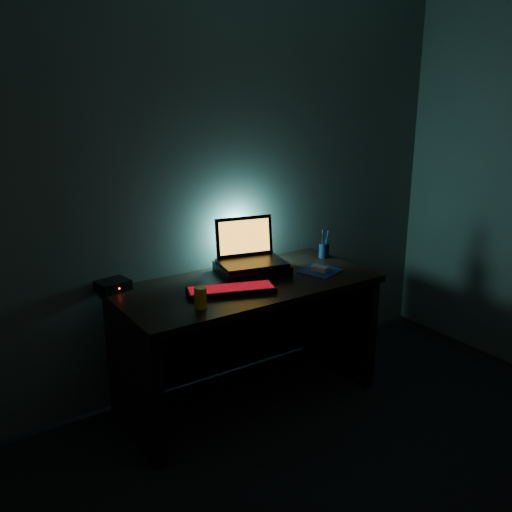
{
  "coord_description": "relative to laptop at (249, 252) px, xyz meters",
  "views": [
    {
      "loc": [
        -1.65,
        -0.96,
        1.84
      ],
      "look_at": [
        0.03,
        1.57,
        0.92
      ],
      "focal_mm": 40.0,
      "sensor_mm": 36.0,
      "label": 1
    }
  ],
  "objects": [
    {
      "name": "mousepad",
      "position": [
        0.36,
        -0.24,
        -0.12
      ],
      "size": [
        0.28,
        0.26,
        0.0
      ],
      "primitive_type": "cube",
      "rotation": [
        0.0,
        0.0,
        0.35
      ],
      "color": "navy",
      "rests_on": "desk"
    },
    {
      "name": "router",
      "position": [
        -0.8,
        0.14,
        -0.09
      ],
      "size": [
        0.19,
        0.16,
        0.06
      ],
      "rotation": [
        0.0,
        0.0,
        0.18
      ],
      "color": "black",
      "rests_on": "desk"
    },
    {
      "name": "riser",
      "position": [
        -0.01,
        -0.05,
        -0.09
      ],
      "size": [
        0.45,
        0.38,
        0.06
      ],
      "primitive_type": "cube",
      "rotation": [
        0.0,
        0.0,
        -0.21
      ],
      "color": "black",
      "rests_on": "desk"
    },
    {
      "name": "pen_cup",
      "position": [
        0.56,
        -0.03,
        -0.07
      ],
      "size": [
        0.07,
        0.07,
        0.09
      ],
      "primitive_type": "cylinder",
      "rotation": [
        0.0,
        0.0,
        0.13
      ],
      "color": "black",
      "rests_on": "desk"
    },
    {
      "name": "juice_glass",
      "position": [
        -0.52,
        -0.36,
        -0.07
      ],
      "size": [
        0.07,
        0.07,
        0.11
      ],
      "primitive_type": "cylinder",
      "rotation": [
        0.0,
        0.0,
        0.19
      ],
      "color": "yellow",
      "rests_on": "desk"
    },
    {
      "name": "laptop",
      "position": [
        0.0,
        0.0,
        0.0
      ],
      "size": [
        0.43,
        0.35,
        0.26
      ],
      "rotation": [
        0.0,
        0.0,
        -0.21
      ],
      "color": "black",
      "rests_on": "riser"
    },
    {
      "name": "keyboard",
      "position": [
        -0.28,
        -0.25,
        -0.11
      ],
      "size": [
        0.5,
        0.3,
        0.03
      ],
      "rotation": [
        0.0,
        0.0,
        -0.33
      ],
      "color": "black",
      "rests_on": "desk"
    },
    {
      "name": "desk",
      "position": [
        -0.12,
        -0.11,
        -0.38
      ],
      "size": [
        1.5,
        0.7,
        0.75
      ],
      "color": "black",
      "rests_on": "ground"
    },
    {
      "name": "mouse",
      "position": [
        0.36,
        -0.24,
        -0.1
      ],
      "size": [
        0.08,
        0.1,
        0.03
      ],
      "primitive_type": "cube",
      "rotation": [
        0.0,
        0.0,
        0.35
      ],
      "color": "#97969B",
      "rests_on": "mousepad"
    }
  ]
}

